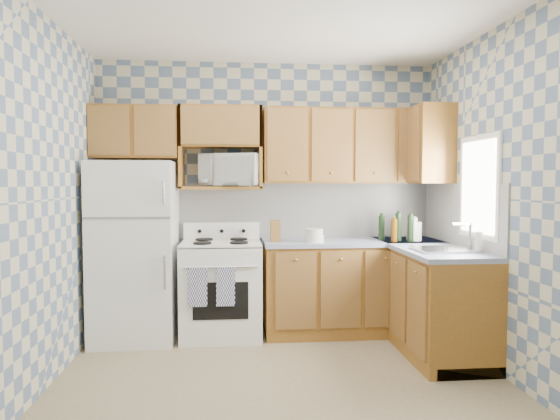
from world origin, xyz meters
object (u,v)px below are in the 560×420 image
object	(u,v)px
refrigerator	(135,251)
microwave	(232,170)
stove_body	(221,290)
electric_kettle	(414,231)

from	to	relation	value
refrigerator	microwave	size ratio (longest dim) A/B	2.93
refrigerator	stove_body	size ratio (longest dim) A/B	1.87
microwave	electric_kettle	world-z (taller)	microwave
refrigerator	stove_body	xyz separation A→B (m)	(0.80, 0.03, -0.39)
refrigerator	microwave	xyz separation A→B (m)	(0.91, 0.18, 0.77)
refrigerator	electric_kettle	bearing A→B (deg)	-1.41
stove_body	microwave	xyz separation A→B (m)	(0.11, 0.16, 1.16)
microwave	refrigerator	bearing A→B (deg)	-151.63
microwave	electric_kettle	bearing A→B (deg)	9.23
stove_body	electric_kettle	world-z (taller)	electric_kettle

